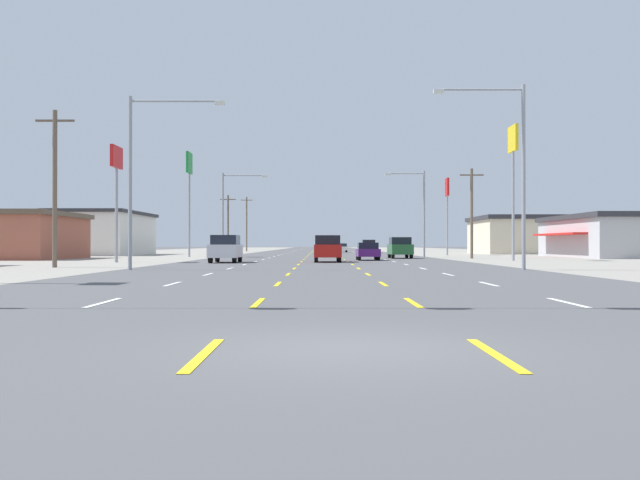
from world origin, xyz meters
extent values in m
plane|color=#4C4C4F|center=(0.00, 66.00, 0.00)|extent=(572.00, 572.00, 0.00)
cube|color=gray|center=(-24.75, 66.00, 0.00)|extent=(28.00, 440.00, 0.01)
cube|color=gray|center=(24.75, 66.00, 0.00)|extent=(28.00, 440.00, 0.01)
cube|color=white|center=(-5.25, 7.00, 0.01)|extent=(0.14, 2.60, 0.01)
cube|color=white|center=(-5.25, 14.50, 0.01)|extent=(0.14, 2.60, 0.01)
cube|color=white|center=(-5.25, 22.00, 0.01)|extent=(0.14, 2.60, 0.01)
cube|color=white|center=(-5.25, 29.50, 0.01)|extent=(0.14, 2.60, 0.01)
cube|color=white|center=(-5.25, 37.00, 0.01)|extent=(0.14, 2.60, 0.01)
cube|color=white|center=(-5.25, 44.50, 0.01)|extent=(0.14, 2.60, 0.01)
cube|color=white|center=(-5.25, 52.00, 0.01)|extent=(0.14, 2.60, 0.01)
cube|color=white|center=(-5.25, 59.50, 0.01)|extent=(0.14, 2.60, 0.01)
cube|color=white|center=(-5.25, 67.00, 0.01)|extent=(0.14, 2.60, 0.01)
cube|color=white|center=(-5.25, 74.50, 0.01)|extent=(0.14, 2.60, 0.01)
cube|color=white|center=(-5.25, 82.00, 0.01)|extent=(0.14, 2.60, 0.01)
cube|color=white|center=(-5.25, 89.50, 0.01)|extent=(0.14, 2.60, 0.01)
cube|color=white|center=(-5.25, 97.00, 0.01)|extent=(0.14, 2.60, 0.01)
cube|color=white|center=(-5.25, 104.50, 0.01)|extent=(0.14, 2.60, 0.01)
cube|color=white|center=(-5.25, 112.00, 0.01)|extent=(0.14, 2.60, 0.01)
cube|color=white|center=(-5.25, 119.50, 0.01)|extent=(0.14, 2.60, 0.01)
cube|color=white|center=(-5.25, 127.00, 0.01)|extent=(0.14, 2.60, 0.01)
cube|color=white|center=(-5.25, 134.50, 0.01)|extent=(0.14, 2.60, 0.01)
cube|color=white|center=(-5.25, 142.00, 0.01)|extent=(0.14, 2.60, 0.01)
cube|color=white|center=(-5.25, 149.50, 0.01)|extent=(0.14, 2.60, 0.01)
cube|color=white|center=(-5.25, 157.00, 0.01)|extent=(0.14, 2.60, 0.01)
cube|color=white|center=(-5.25, 164.50, 0.01)|extent=(0.14, 2.60, 0.01)
cube|color=white|center=(-5.25, 172.00, 0.01)|extent=(0.14, 2.60, 0.01)
cube|color=white|center=(-5.25, 179.50, 0.01)|extent=(0.14, 2.60, 0.01)
cube|color=white|center=(-5.25, 187.00, 0.01)|extent=(0.14, 2.60, 0.01)
cube|color=white|center=(-5.25, 194.50, 0.01)|extent=(0.14, 2.60, 0.01)
cube|color=white|center=(-5.25, 202.00, 0.01)|extent=(0.14, 2.60, 0.01)
cube|color=white|center=(-5.25, 209.50, 0.01)|extent=(0.14, 2.60, 0.01)
cube|color=white|center=(-5.25, 217.00, 0.01)|extent=(0.14, 2.60, 0.01)
cube|color=yellow|center=(-1.75, -0.50, 0.01)|extent=(0.14, 2.60, 0.01)
cube|color=yellow|center=(-1.75, 7.00, 0.01)|extent=(0.14, 2.60, 0.01)
cube|color=yellow|center=(-1.75, 14.50, 0.01)|extent=(0.14, 2.60, 0.01)
cube|color=yellow|center=(-1.75, 22.00, 0.01)|extent=(0.14, 2.60, 0.01)
cube|color=yellow|center=(-1.75, 29.50, 0.01)|extent=(0.14, 2.60, 0.01)
cube|color=yellow|center=(-1.75, 37.00, 0.01)|extent=(0.14, 2.60, 0.01)
cube|color=yellow|center=(-1.75, 44.50, 0.01)|extent=(0.14, 2.60, 0.01)
cube|color=yellow|center=(-1.75, 52.00, 0.01)|extent=(0.14, 2.60, 0.01)
cube|color=yellow|center=(-1.75, 59.50, 0.01)|extent=(0.14, 2.60, 0.01)
cube|color=yellow|center=(-1.75, 67.00, 0.01)|extent=(0.14, 2.60, 0.01)
cube|color=yellow|center=(-1.75, 74.50, 0.01)|extent=(0.14, 2.60, 0.01)
cube|color=yellow|center=(-1.75, 82.00, 0.01)|extent=(0.14, 2.60, 0.01)
cube|color=yellow|center=(-1.75, 89.50, 0.01)|extent=(0.14, 2.60, 0.01)
cube|color=yellow|center=(-1.75, 97.00, 0.01)|extent=(0.14, 2.60, 0.01)
cube|color=yellow|center=(-1.75, 104.50, 0.01)|extent=(0.14, 2.60, 0.01)
cube|color=yellow|center=(-1.75, 112.00, 0.01)|extent=(0.14, 2.60, 0.01)
cube|color=yellow|center=(-1.75, 119.50, 0.01)|extent=(0.14, 2.60, 0.01)
cube|color=yellow|center=(-1.75, 127.00, 0.01)|extent=(0.14, 2.60, 0.01)
cube|color=yellow|center=(-1.75, 134.50, 0.01)|extent=(0.14, 2.60, 0.01)
cube|color=yellow|center=(-1.75, 142.00, 0.01)|extent=(0.14, 2.60, 0.01)
cube|color=yellow|center=(-1.75, 149.50, 0.01)|extent=(0.14, 2.60, 0.01)
cube|color=yellow|center=(-1.75, 157.00, 0.01)|extent=(0.14, 2.60, 0.01)
cube|color=yellow|center=(-1.75, 164.50, 0.01)|extent=(0.14, 2.60, 0.01)
cube|color=yellow|center=(-1.75, 172.00, 0.01)|extent=(0.14, 2.60, 0.01)
cube|color=yellow|center=(-1.75, 179.50, 0.01)|extent=(0.14, 2.60, 0.01)
cube|color=yellow|center=(-1.75, 187.00, 0.01)|extent=(0.14, 2.60, 0.01)
cube|color=yellow|center=(-1.75, 194.50, 0.01)|extent=(0.14, 2.60, 0.01)
cube|color=yellow|center=(-1.75, 202.00, 0.01)|extent=(0.14, 2.60, 0.01)
cube|color=yellow|center=(-1.75, 209.50, 0.01)|extent=(0.14, 2.60, 0.01)
cube|color=yellow|center=(-1.75, 217.00, 0.01)|extent=(0.14, 2.60, 0.01)
cube|color=yellow|center=(1.75, -0.50, 0.01)|extent=(0.14, 2.60, 0.01)
cube|color=yellow|center=(1.75, 7.00, 0.01)|extent=(0.14, 2.60, 0.01)
cube|color=yellow|center=(1.75, 14.50, 0.01)|extent=(0.14, 2.60, 0.01)
cube|color=yellow|center=(1.75, 22.00, 0.01)|extent=(0.14, 2.60, 0.01)
cube|color=yellow|center=(1.75, 29.50, 0.01)|extent=(0.14, 2.60, 0.01)
cube|color=yellow|center=(1.75, 37.00, 0.01)|extent=(0.14, 2.60, 0.01)
cube|color=yellow|center=(1.75, 44.50, 0.01)|extent=(0.14, 2.60, 0.01)
cube|color=yellow|center=(1.75, 52.00, 0.01)|extent=(0.14, 2.60, 0.01)
cube|color=yellow|center=(1.75, 59.50, 0.01)|extent=(0.14, 2.60, 0.01)
cube|color=yellow|center=(1.75, 67.00, 0.01)|extent=(0.14, 2.60, 0.01)
cube|color=yellow|center=(1.75, 74.50, 0.01)|extent=(0.14, 2.60, 0.01)
cube|color=yellow|center=(1.75, 82.00, 0.01)|extent=(0.14, 2.60, 0.01)
cube|color=yellow|center=(1.75, 89.50, 0.01)|extent=(0.14, 2.60, 0.01)
cube|color=yellow|center=(1.75, 97.00, 0.01)|extent=(0.14, 2.60, 0.01)
cube|color=yellow|center=(1.75, 104.50, 0.01)|extent=(0.14, 2.60, 0.01)
cube|color=yellow|center=(1.75, 112.00, 0.01)|extent=(0.14, 2.60, 0.01)
cube|color=yellow|center=(1.75, 119.50, 0.01)|extent=(0.14, 2.60, 0.01)
cube|color=yellow|center=(1.75, 127.00, 0.01)|extent=(0.14, 2.60, 0.01)
cube|color=yellow|center=(1.75, 134.50, 0.01)|extent=(0.14, 2.60, 0.01)
cube|color=yellow|center=(1.75, 142.00, 0.01)|extent=(0.14, 2.60, 0.01)
cube|color=yellow|center=(1.75, 149.50, 0.01)|extent=(0.14, 2.60, 0.01)
cube|color=yellow|center=(1.75, 157.00, 0.01)|extent=(0.14, 2.60, 0.01)
cube|color=yellow|center=(1.75, 164.50, 0.01)|extent=(0.14, 2.60, 0.01)
cube|color=yellow|center=(1.75, 172.00, 0.01)|extent=(0.14, 2.60, 0.01)
cube|color=yellow|center=(1.75, 179.50, 0.01)|extent=(0.14, 2.60, 0.01)
cube|color=yellow|center=(1.75, 187.00, 0.01)|extent=(0.14, 2.60, 0.01)
cube|color=yellow|center=(1.75, 194.50, 0.01)|extent=(0.14, 2.60, 0.01)
cube|color=yellow|center=(1.75, 202.00, 0.01)|extent=(0.14, 2.60, 0.01)
cube|color=yellow|center=(1.75, 209.50, 0.01)|extent=(0.14, 2.60, 0.01)
cube|color=yellow|center=(1.75, 217.00, 0.01)|extent=(0.14, 2.60, 0.01)
cube|color=white|center=(5.25, 7.00, 0.01)|extent=(0.14, 2.60, 0.01)
cube|color=white|center=(5.25, 14.50, 0.01)|extent=(0.14, 2.60, 0.01)
cube|color=white|center=(5.25, 22.00, 0.01)|extent=(0.14, 2.60, 0.01)
cube|color=white|center=(5.25, 29.50, 0.01)|extent=(0.14, 2.60, 0.01)
cube|color=white|center=(5.25, 37.00, 0.01)|extent=(0.14, 2.60, 0.01)
cube|color=white|center=(5.25, 44.50, 0.01)|extent=(0.14, 2.60, 0.01)
cube|color=white|center=(5.25, 52.00, 0.01)|extent=(0.14, 2.60, 0.01)
cube|color=white|center=(5.25, 59.50, 0.01)|extent=(0.14, 2.60, 0.01)
cube|color=white|center=(5.25, 67.00, 0.01)|extent=(0.14, 2.60, 0.01)
cube|color=white|center=(5.25, 74.50, 0.01)|extent=(0.14, 2.60, 0.01)
cube|color=white|center=(5.25, 82.00, 0.01)|extent=(0.14, 2.60, 0.01)
cube|color=white|center=(5.25, 89.50, 0.01)|extent=(0.14, 2.60, 0.01)
cube|color=white|center=(5.25, 97.00, 0.01)|extent=(0.14, 2.60, 0.01)
cube|color=white|center=(5.25, 104.50, 0.01)|extent=(0.14, 2.60, 0.01)
cube|color=white|center=(5.25, 112.00, 0.01)|extent=(0.14, 2.60, 0.01)
cube|color=white|center=(5.25, 119.50, 0.01)|extent=(0.14, 2.60, 0.01)
cube|color=white|center=(5.25, 127.00, 0.01)|extent=(0.14, 2.60, 0.01)
cube|color=white|center=(5.25, 134.50, 0.01)|extent=(0.14, 2.60, 0.01)
cube|color=white|center=(5.25, 142.00, 0.01)|extent=(0.14, 2.60, 0.01)
cube|color=white|center=(5.25, 149.50, 0.01)|extent=(0.14, 2.60, 0.01)
cube|color=white|center=(5.25, 157.00, 0.01)|extent=(0.14, 2.60, 0.01)
cube|color=white|center=(5.25, 164.50, 0.01)|extent=(0.14, 2.60, 0.01)
cube|color=white|center=(5.25, 172.00, 0.01)|extent=(0.14, 2.60, 0.01)
cube|color=white|center=(5.25, 179.50, 0.01)|extent=(0.14, 2.60, 0.01)
cube|color=white|center=(5.25, 187.00, 0.01)|extent=(0.14, 2.60, 0.01)
cube|color=white|center=(5.25, 194.50, 0.01)|extent=(0.14, 2.60, 0.01)
cube|color=white|center=(5.25, 202.00, 0.01)|extent=(0.14, 2.60, 0.01)
cube|color=white|center=(5.25, 209.50, 0.01)|extent=(0.14, 2.60, 0.01)
cube|color=white|center=(5.25, 217.00, 0.01)|extent=(0.14, 2.60, 0.01)
cube|color=silver|center=(-7.18, 42.19, 0.84)|extent=(1.98, 4.90, 0.92)
cube|color=black|center=(-7.18, 42.14, 1.64)|extent=(1.82, 2.70, 0.68)
cylinder|color=black|center=(-8.02, 43.89, 0.38)|extent=(0.26, 0.76, 0.76)
cylinder|color=black|center=(-6.34, 43.89, 0.38)|extent=(0.26, 0.76, 0.76)
cylinder|color=black|center=(-8.02, 40.49, 0.38)|extent=(0.26, 0.76, 0.76)
cylinder|color=black|center=(-6.34, 40.49, 0.38)|extent=(0.26, 0.76, 0.76)
cube|color=red|center=(0.21, 43.69, 0.84)|extent=(1.98, 4.90, 0.92)
cube|color=black|center=(0.21, 43.64, 1.64)|extent=(1.82, 2.70, 0.68)
cylinder|color=black|center=(-0.63, 45.39, 0.38)|extent=(0.26, 0.76, 0.76)
cylinder|color=black|center=(1.05, 45.39, 0.38)|extent=(0.26, 0.76, 0.76)
cylinder|color=black|center=(-0.63, 41.99, 0.38)|extent=(0.26, 0.76, 0.76)
cylinder|color=black|center=(1.05, 41.99, 0.38)|extent=(0.26, 0.76, 0.76)
cube|color=#4C196B|center=(3.60, 49.62, 0.63)|extent=(1.80, 4.50, 0.62)
cube|color=black|center=(3.60, 49.52, 1.20)|extent=(1.62, 2.10, 0.52)
cylinder|color=black|center=(2.83, 51.17, 0.32)|extent=(0.22, 0.64, 0.64)
cylinder|color=black|center=(4.37, 51.17, 0.32)|extent=(0.22, 0.64, 0.64)
cylinder|color=black|center=(2.83, 48.07, 0.32)|extent=(0.22, 0.64, 0.64)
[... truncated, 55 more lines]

